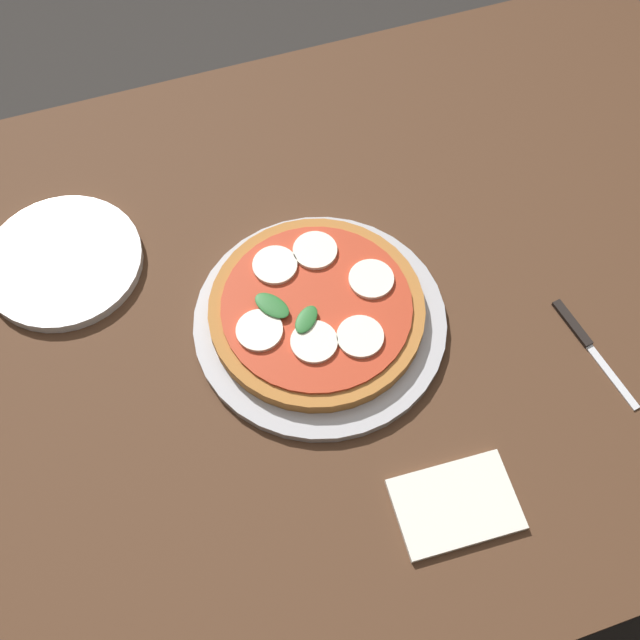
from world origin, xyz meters
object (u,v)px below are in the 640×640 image
Objects in this scene: dining_table at (301,351)px; plate_white at (63,261)px; serving_tray at (320,322)px; napkin at (456,504)px; knife at (584,340)px; pizza at (316,309)px.

plate_white reaches higher than dining_table.
napkin is at bearing 104.62° from serving_tray.
dining_table is 0.36m from knife.
dining_table is 10.53× the size of napkin.
pizza is at bearing -75.49° from napkin.
plate_white reaches higher than knife.
pizza is 0.32m from knife.
napkin is 0.26m from knife.
plate_white reaches higher than serving_tray.
serving_tray is at bearing -22.56° from knife.
napkin reaches higher than knife.
knife is (-0.23, -0.14, -0.00)m from napkin.
dining_table is at bearing 147.67° from plate_white.
pizza is at bearing 147.70° from plate_white.
serving_tray is 0.32m from knife.
knife is (-0.57, 0.31, -0.00)m from plate_white.
dining_table is 4.49× the size of serving_tray.
napkin is at bearing 104.51° from pizza.
pizza is 1.63× the size of knife.
pizza is 0.28m from napkin.
dining_table is at bearing -44.63° from serving_tray.
plate_white is at bearing -51.85° from napkin.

